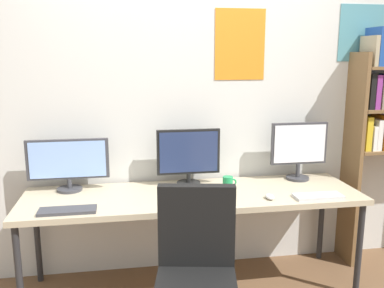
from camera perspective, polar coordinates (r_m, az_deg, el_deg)
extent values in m
cube|color=silver|center=(3.28, -1.06, 4.92)|extent=(4.80, 0.10, 2.60)
cube|color=orange|center=(3.29, 6.59, 13.36)|extent=(0.39, 0.01, 0.53)
cube|color=teal|center=(3.70, 22.29, 13.85)|extent=(0.40, 0.01, 0.44)
cube|color=tan|center=(3.00, 0.16, -7.12)|extent=(2.40, 0.68, 0.04)
cylinder|color=#262628|center=(2.93, -22.56, -16.51)|extent=(0.04, 0.04, 0.70)
cylinder|color=#262628|center=(3.28, 21.88, -13.32)|extent=(0.04, 0.04, 0.70)
cylinder|color=#262628|center=(3.44, -20.39, -11.98)|extent=(0.04, 0.04, 0.70)
cylinder|color=#262628|center=(3.74, 17.26, -9.80)|extent=(0.04, 0.04, 0.70)
cube|color=brown|center=(3.63, 21.01, -2.17)|extent=(0.03, 0.28, 1.73)
cube|color=gold|center=(3.63, 22.24, 1.50)|extent=(0.05, 0.22, 0.27)
cube|color=white|center=(3.65, 22.92, 0.94)|extent=(0.03, 0.22, 0.20)
cube|color=white|center=(3.67, 23.47, 1.33)|extent=(0.04, 0.22, 0.25)
cube|color=orange|center=(3.69, 24.29, 1.54)|extent=(0.04, 0.22, 0.27)
cube|color=black|center=(3.59, 22.62, 6.73)|extent=(0.04, 0.22, 0.28)
cube|color=#8C338C|center=(3.61, 23.28, 6.61)|extent=(0.04, 0.22, 0.26)
cube|color=gray|center=(3.63, 23.91, 6.06)|extent=(0.03, 0.22, 0.20)
cube|color=tan|center=(3.66, 24.59, 6.19)|extent=(0.05, 0.22, 0.22)
cube|color=tan|center=(3.56, 23.07, 11.61)|extent=(0.03, 0.22, 0.23)
cube|color=#1E4799|center=(3.58, 23.75, 12.06)|extent=(0.05, 0.22, 0.29)
cube|color=gray|center=(3.61, 24.42, 12.01)|extent=(0.03, 0.22, 0.30)
cube|color=black|center=(2.39, 0.57, -19.06)|extent=(0.51, 0.51, 0.08)
cube|color=black|center=(2.43, 0.63, -11.07)|extent=(0.45, 0.15, 0.48)
cylinder|color=#38383D|center=(3.18, -16.38, -5.95)|extent=(0.18, 0.18, 0.02)
cylinder|color=#38383D|center=(3.17, -16.43, -5.18)|extent=(0.03, 0.03, 0.07)
cube|color=#38383D|center=(3.13, -16.61, -1.99)|extent=(0.58, 0.03, 0.29)
cube|color=#8CB2F2|center=(3.11, -16.65, -2.07)|extent=(0.53, 0.01, 0.26)
cylinder|color=black|center=(3.19, -0.47, -5.40)|extent=(0.18, 0.18, 0.02)
cylinder|color=black|center=(3.18, -0.47, -4.66)|extent=(0.03, 0.03, 0.07)
cube|color=black|center=(3.13, -0.49, -1.06)|extent=(0.48, 0.03, 0.34)
cube|color=navy|center=(3.11, -0.44, -1.13)|extent=(0.44, 0.01, 0.31)
cylinder|color=#38383D|center=(3.43, 14.22, -4.52)|extent=(0.18, 0.18, 0.02)
cylinder|color=#38383D|center=(3.41, 14.27, -3.50)|extent=(0.03, 0.03, 0.11)
cube|color=#38383D|center=(3.37, 14.43, 0.09)|extent=(0.45, 0.03, 0.33)
cube|color=white|center=(3.35, 14.54, 0.03)|extent=(0.42, 0.01, 0.30)
cube|color=#38383D|center=(2.76, -16.67, -8.71)|extent=(0.36, 0.13, 0.02)
cube|color=black|center=(2.78, 0.95, -8.07)|extent=(0.35, 0.13, 0.02)
cube|color=silver|center=(3.04, 16.87, -6.84)|extent=(0.34, 0.13, 0.02)
ellipsoid|color=silver|center=(2.93, 10.60, -7.10)|extent=(0.06, 0.10, 0.03)
cylinder|color=#1E8C4C|center=(3.10, 4.91, -5.27)|extent=(0.08, 0.08, 0.09)
torus|color=#1E8C4C|center=(3.11, 5.63, -5.23)|extent=(0.06, 0.01, 0.06)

